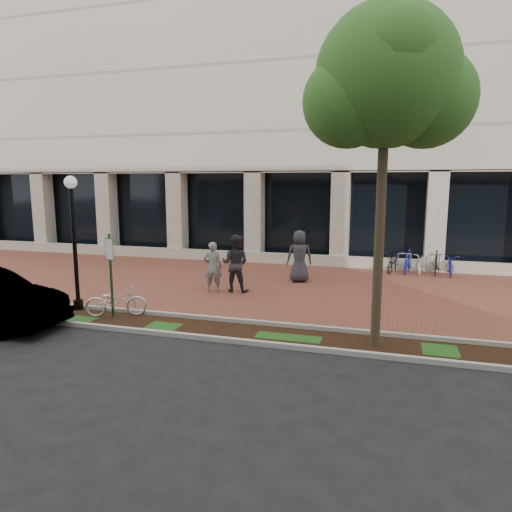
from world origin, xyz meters
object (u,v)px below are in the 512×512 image
(lamppost, at_px, (74,235))
(pedestrian_right, at_px, (299,256))
(locked_bicycle, at_px, (116,301))
(pedestrian_mid, at_px, (235,263))
(parking_sign, at_px, (110,264))
(pedestrian_left, at_px, (213,267))
(bike_rack_cluster, at_px, (422,263))
(street_tree, at_px, (388,86))

(lamppost, height_order, pedestrian_right, lamppost)
(locked_bicycle, height_order, pedestrian_mid, pedestrian_mid)
(parking_sign, bearing_deg, pedestrian_left, 86.20)
(locked_bicycle, xyz_separation_m, pedestrian_mid, (2.27, 3.72, 0.55))
(pedestrian_mid, distance_m, bike_rack_cluster, 8.17)
(pedestrian_mid, xyz_separation_m, pedestrian_right, (1.82, 2.15, -0.00))
(locked_bicycle, xyz_separation_m, pedestrian_right, (4.09, 5.87, 0.54))
(parking_sign, bearing_deg, pedestrian_mid, 79.23)
(parking_sign, distance_m, locked_bicycle, 1.07)
(bike_rack_cluster, bearing_deg, lamppost, -130.69)
(parking_sign, bearing_deg, locked_bicycle, 81.04)
(street_tree, xyz_separation_m, pedestrian_left, (-5.59, 3.74, -4.91))
(pedestrian_mid, xyz_separation_m, bike_rack_cluster, (6.37, 5.09, -0.54))
(locked_bicycle, distance_m, pedestrian_left, 3.81)
(street_tree, distance_m, bike_rack_cluster, 10.66)
(street_tree, distance_m, pedestrian_right, 8.38)
(lamppost, xyz_separation_m, pedestrian_mid, (3.75, 3.45, -1.24))
(lamppost, distance_m, pedestrian_right, 7.99)
(lamppost, distance_m, bike_rack_cluster, 13.36)
(pedestrian_left, relative_size, bike_rack_cluster, 0.58)
(bike_rack_cluster, bearing_deg, parking_sign, -125.15)
(parking_sign, xyz_separation_m, locked_bicycle, (0.06, 0.11, -1.06))
(lamppost, bearing_deg, locked_bicycle, -10.30)
(pedestrian_right, bearing_deg, pedestrian_mid, 30.09)
(pedestrian_mid, relative_size, pedestrian_right, 1.00)
(pedestrian_mid, relative_size, bike_rack_cluster, 0.65)
(pedestrian_right, relative_size, bike_rack_cluster, 0.65)
(lamppost, relative_size, locked_bicycle, 2.33)
(pedestrian_mid, height_order, pedestrian_right, pedestrian_mid)
(pedestrian_mid, bearing_deg, locked_bicycle, 57.29)
(parking_sign, distance_m, bike_rack_cluster, 12.51)
(street_tree, bearing_deg, bike_rack_cluster, 80.62)
(lamppost, bearing_deg, street_tree, -3.74)
(lamppost, distance_m, street_tree, 9.34)
(locked_bicycle, relative_size, pedestrian_left, 0.96)
(locked_bicycle, bearing_deg, street_tree, -116.31)
(lamppost, bearing_deg, bike_rack_cluster, 40.18)
(street_tree, xyz_separation_m, pedestrian_mid, (-4.87, 4.02, -4.79))
(lamppost, relative_size, bike_rack_cluster, 1.30)
(street_tree, distance_m, pedestrian_left, 8.33)
(locked_bicycle, distance_m, pedestrian_mid, 4.39)
(pedestrian_mid, bearing_deg, lamppost, 41.32)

